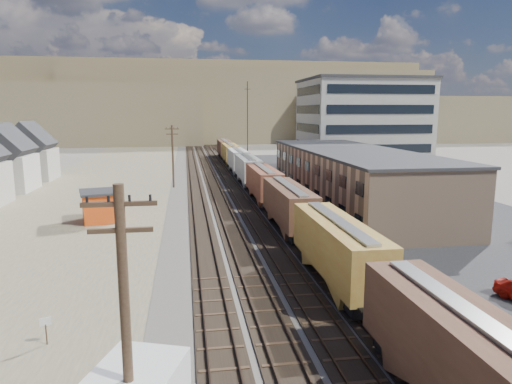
{
  "coord_description": "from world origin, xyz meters",
  "views": [
    {
      "loc": [
        -6.54,
        -31.61,
        12.08
      ],
      "look_at": [
        1.38,
        19.26,
        3.0
      ],
      "focal_mm": 32.0,
      "sensor_mm": 36.0,
      "label": 1
    }
  ],
  "objects": [
    {
      "name": "dirt_yard",
      "position": [
        -20.0,
        40.0,
        0.01
      ],
      "size": [
        24.0,
        180.0,
        0.03
      ],
      "primitive_type": "cube",
      "color": "#6E654C",
      "rests_on": "ground"
    },
    {
      "name": "hills_north",
      "position": [
        0.17,
        167.92,
        14.1
      ],
      "size": [
        265.0,
        80.0,
        32.0
      ],
      "color": "brown",
      "rests_on": "ground"
    },
    {
      "name": "utility_pole_south",
      "position": [
        -8.5,
        -18.0,
        5.3
      ],
      "size": [
        2.2,
        0.32,
        10.0
      ],
      "color": "#382619",
      "rests_on": "ground"
    },
    {
      "name": "parked_car_blue",
      "position": [
        26.41,
        41.15,
        0.67
      ],
      "size": [
        4.61,
        5.22,
        1.34
      ],
      "primitive_type": "imported",
      "rotation": [
        0.0,
        0.0,
        0.62
      ],
      "color": "navy",
      "rests_on": "ground"
    },
    {
      "name": "asphalt_lot",
      "position": [
        22.0,
        35.0,
        0.02
      ],
      "size": [
        26.0,
        120.0,
        0.04
      ],
      "primitive_type": "cube",
      "color": "#232326",
      "rests_on": "ground"
    },
    {
      "name": "sign_post",
      "position": [
        -13.98,
        -8.0,
        1.04
      ],
      "size": [
        0.56,
        0.23,
        1.52
      ],
      "color": "#382619",
      "rests_on": "ground"
    },
    {
      "name": "ground",
      "position": [
        0.0,
        0.0,
        0.0
      ],
      "size": [
        300.0,
        300.0,
        0.0
      ],
      "primitive_type": "plane",
      "color": "#6B6356",
      "rests_on": "ground"
    },
    {
      "name": "maintenance_shed",
      "position": [
        -16.25,
        20.11,
        1.77
      ],
      "size": [
        4.69,
        5.47,
        3.46
      ],
      "color": "#E04B15",
      "rests_on": "ground"
    },
    {
      "name": "warehouse",
      "position": [
        14.98,
        25.0,
        3.65
      ],
      "size": [
        12.4,
        40.4,
        7.25
      ],
      "color": "tan",
      "rests_on": "ground"
    },
    {
      "name": "parked_car_far",
      "position": [
        31.97,
        49.31,
        0.71
      ],
      "size": [
        3.16,
        4.51,
        1.43
      ],
      "primitive_type": "imported",
      "rotation": [
        0.0,
        0.0,
        -0.39
      ],
      "color": "silver",
      "rests_on": "ground"
    },
    {
      "name": "freight_train",
      "position": [
        3.8,
        35.81,
        2.79
      ],
      "size": [
        3.0,
        119.74,
        4.46
      ],
      "color": "black",
      "rests_on": "ground"
    },
    {
      "name": "office_tower",
      "position": [
        27.95,
        54.95,
        9.26
      ],
      "size": [
        22.6,
        18.6,
        18.45
      ],
      "color": "#9E998E",
      "rests_on": "ground"
    },
    {
      "name": "rail_tracks",
      "position": [
        -0.55,
        50.0,
        0.11
      ],
      "size": [
        11.4,
        200.0,
        0.24
      ],
      "color": "black",
      "rests_on": "ground"
    },
    {
      "name": "utility_pole_north",
      "position": [
        -8.5,
        42.0,
        5.3
      ],
      "size": [
        2.2,
        0.32,
        10.0
      ],
      "color": "#382619",
      "rests_on": "ground"
    },
    {
      "name": "radio_mast",
      "position": [
        6.0,
        60.0,
        9.12
      ],
      "size": [
        1.2,
        0.16,
        18.0
      ],
      "color": "black",
      "rests_on": "ground"
    },
    {
      "name": "ballast_bed",
      "position": [
        0.0,
        50.0,
        0.03
      ],
      "size": [
        18.0,
        200.0,
        0.06
      ],
      "primitive_type": "cube",
      "color": "#4C4742",
      "rests_on": "ground"
    }
  ]
}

